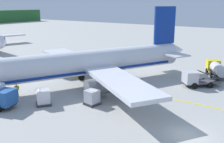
# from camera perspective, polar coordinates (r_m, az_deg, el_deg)

# --- Properties ---
(airliner_foreground) EXTENTS (38.86, 32.81, 11.90)m
(airliner_foreground) POSITION_cam_1_polar(r_m,az_deg,el_deg) (40.81, -6.58, 1.64)
(airliner_foreground) COLOR silver
(airliner_foreground) RESTS_ON ground
(service_truck_baggage) EXTENTS (6.76, 5.01, 2.40)m
(service_truck_baggage) POSITION_cam_1_polar(r_m,az_deg,el_deg) (49.65, 21.60, 0.65)
(service_truck_baggage) COLOR yellow
(service_truck_baggage) RESTS_ON ground
(service_truck_catering) EXTENTS (5.48, 5.61, 2.55)m
(service_truck_catering) POSITION_cam_1_polar(r_m,az_deg,el_deg) (42.39, 17.58, -1.55)
(service_truck_catering) COLOR silver
(service_truck_catering) RESTS_ON ground
(cargo_container_near) EXTENTS (1.92, 1.92, 2.02)m
(cargo_container_near) POSITION_cam_1_polar(r_m,az_deg,el_deg) (33.43, -4.28, -5.57)
(cargo_container_near) COLOR #333338
(cargo_container_near) RESTS_ON ground
(cargo_container_mid) EXTENTS (2.23, 2.23, 1.94)m
(cargo_container_mid) POSITION_cam_1_polar(r_m,az_deg,el_deg) (39.09, 4.84, -2.65)
(cargo_container_mid) COLOR #333338
(cargo_container_mid) RESTS_ON ground
(cargo_container_far) EXTENTS (2.48, 2.48, 2.12)m
(cargo_container_far) POSITION_cam_1_polar(r_m,az_deg,el_deg) (34.33, -14.63, -5.39)
(cargo_container_far) COLOR #333338
(cargo_container_far) RESTS_ON ground
(crew_marshaller) EXTENTS (0.50, 0.47, 1.61)m
(crew_marshaller) POSITION_cam_1_polar(r_m,az_deg,el_deg) (38.68, -19.82, -3.63)
(crew_marshaller) COLOR #191E33
(crew_marshaller) RESTS_ON ground
(apron_guide_line) EXTENTS (0.30, 60.00, 0.01)m
(apron_guide_line) POSITION_cam_1_polar(r_m,az_deg,el_deg) (40.60, 0.75, -3.29)
(apron_guide_line) COLOR yellow
(apron_guide_line) RESTS_ON ground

